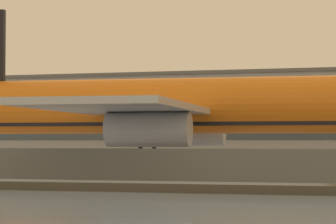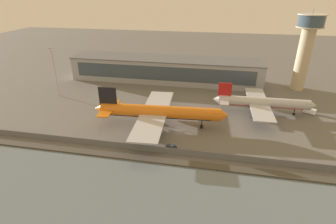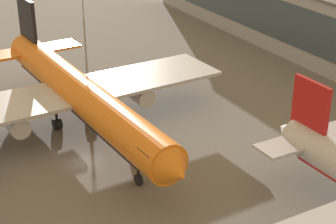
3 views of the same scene
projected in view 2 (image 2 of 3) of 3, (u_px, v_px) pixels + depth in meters
name	position (u px, v px, depth m)	size (l,w,h in m)	color
ground_plane	(180.00, 131.00, 100.78)	(500.00, 500.00, 0.00)	#66635E
shoreline_seawall	(170.00, 162.00, 82.50)	(320.00, 3.00, 0.50)	#474238
perimeter_fence	(172.00, 151.00, 86.07)	(280.00, 0.10, 2.45)	slate
cargo_jet_orange	(158.00, 112.00, 102.20)	(52.99, 45.54, 15.39)	orange
passenger_jet_silver	(262.00, 102.00, 113.09)	(43.06, 36.61, 13.01)	silver
baggage_tug	(172.00, 147.00, 89.01)	(3.57, 2.97, 1.80)	#1E2328
ops_van	(310.00, 111.00, 114.01)	(5.60, 4.04, 2.48)	white
control_tower	(306.00, 45.00, 132.18)	(13.53, 13.53, 40.83)	#C6B793
terminal_building	(166.00, 69.00, 152.52)	(109.20, 20.06, 13.44)	#9EA3AD
apron_light_mast_apron_west	(55.00, 70.00, 127.45)	(3.20, 0.40, 24.35)	#A8A8AD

